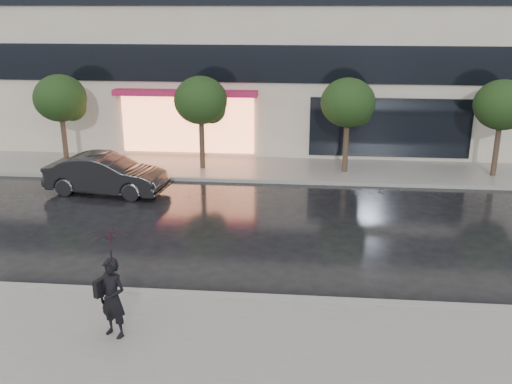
# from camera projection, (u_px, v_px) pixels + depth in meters

# --- Properties ---
(ground) EXTENTS (120.00, 120.00, 0.00)m
(ground) POSITION_uv_depth(u_px,v_px,m) (247.00, 281.00, 14.64)
(ground) COLOR black
(ground) RESTS_ON ground
(sidewalk_near) EXTENTS (60.00, 4.50, 0.12)m
(sidewalk_near) POSITION_uv_depth(u_px,v_px,m) (230.00, 352.00, 11.55)
(sidewalk_near) COLOR slate
(sidewalk_near) RESTS_ON ground
(sidewalk_far) EXTENTS (60.00, 3.50, 0.12)m
(sidewalk_far) POSITION_uv_depth(u_px,v_px,m) (273.00, 169.00, 24.30)
(sidewalk_far) COLOR slate
(sidewalk_far) RESTS_ON ground
(curb_near) EXTENTS (60.00, 0.25, 0.14)m
(curb_near) POSITION_uv_depth(u_px,v_px,m) (242.00, 298.00, 13.67)
(curb_near) COLOR gray
(curb_near) RESTS_ON ground
(curb_far) EXTENTS (60.00, 0.25, 0.14)m
(curb_far) POSITION_uv_depth(u_px,v_px,m) (270.00, 181.00, 22.65)
(curb_far) COLOR gray
(curb_far) RESTS_ON ground
(tree_far_west) EXTENTS (2.20, 2.20, 3.99)m
(tree_far_west) POSITION_uv_depth(u_px,v_px,m) (62.00, 100.00, 24.00)
(tree_far_west) COLOR #33261C
(tree_far_west) RESTS_ON ground
(tree_mid_west) EXTENTS (2.20, 2.20, 3.99)m
(tree_mid_west) POSITION_uv_depth(u_px,v_px,m) (202.00, 102.00, 23.46)
(tree_mid_west) COLOR #33261C
(tree_mid_west) RESTS_ON ground
(tree_mid_east) EXTENTS (2.20, 2.20, 3.99)m
(tree_mid_east) POSITION_uv_depth(u_px,v_px,m) (349.00, 104.00, 22.92)
(tree_mid_east) COLOR #33261C
(tree_mid_east) RESTS_ON ground
(tree_far_east) EXTENTS (2.20, 2.20, 3.99)m
(tree_far_east) POSITION_uv_depth(u_px,v_px,m) (503.00, 107.00, 22.39)
(tree_far_east) COLOR #33261C
(tree_far_east) RESTS_ON ground
(parked_car) EXTENTS (4.64, 2.11, 1.48)m
(parked_car) POSITION_uv_depth(u_px,v_px,m) (106.00, 174.00, 21.19)
(parked_car) COLOR black
(parked_car) RESTS_ON ground
(pedestrian_with_umbrella) EXTENTS (1.20, 1.20, 2.40)m
(pedestrian_with_umbrella) POSITION_uv_depth(u_px,v_px,m) (111.00, 270.00, 11.55)
(pedestrian_with_umbrella) COLOR black
(pedestrian_with_umbrella) RESTS_ON sidewalk_near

